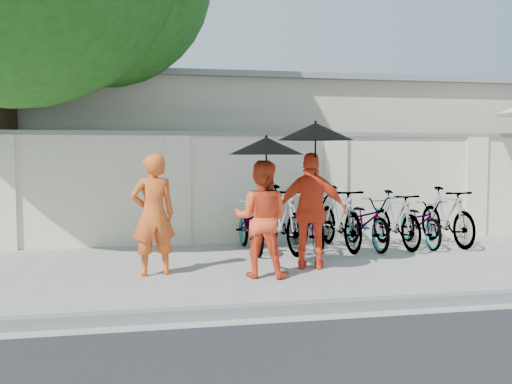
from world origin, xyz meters
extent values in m
plane|color=#ACA49A|center=(0.00, 0.00, 0.00)|extent=(80.00, 80.00, 0.00)
cube|color=slate|center=(0.00, -1.70, 0.06)|extent=(40.00, 0.16, 0.12)
cube|color=#F4E7CF|center=(1.00, 3.20, 1.00)|extent=(20.00, 0.30, 2.00)
cube|color=#B9B19E|center=(2.00, 7.00, 1.60)|extent=(14.00, 6.00, 3.20)
cylinder|color=#362313|center=(-4.20, 3.90, 2.20)|extent=(0.60, 0.60, 4.40)
imported|color=orange|center=(-1.50, 0.52, 0.84)|extent=(0.68, 0.51, 1.68)
imported|color=#FF4F25|center=(-0.06, 0.13, 0.79)|extent=(0.94, 0.85, 1.59)
cylinder|color=black|center=(-0.01, 0.05, 1.34)|extent=(0.02, 0.02, 0.88)
cone|color=black|center=(-0.01, 0.05, 1.78)|extent=(1.02, 1.02, 0.23)
imported|color=#FF4922|center=(0.77, 0.51, 0.85)|extent=(1.07, 0.71, 1.69)
cylinder|color=black|center=(0.79, 0.43, 1.48)|extent=(0.02, 0.02, 1.03)
cone|color=black|center=(0.79, 0.43, 1.99)|extent=(1.08, 1.08, 0.25)
imported|color=slate|center=(0.18, 2.11, 0.46)|extent=(0.66, 1.77, 0.92)
imported|color=slate|center=(0.70, 2.01, 0.57)|extent=(0.78, 1.94, 1.13)
imported|color=slate|center=(1.22, 2.03, 0.51)|extent=(0.83, 1.99, 1.02)
imported|color=slate|center=(1.74, 2.03, 0.55)|extent=(0.62, 1.86, 1.11)
imported|color=slate|center=(2.26, 2.07, 0.47)|extent=(0.70, 1.82, 0.95)
imported|color=slate|center=(2.78, 1.99, 0.51)|extent=(0.59, 1.72, 1.01)
imported|color=slate|center=(3.30, 2.08, 0.43)|extent=(0.65, 1.66, 0.86)
imported|color=slate|center=(3.82, 2.08, 0.53)|extent=(0.57, 1.78, 1.06)
camera|label=1|loc=(-1.65, -7.39, 1.70)|focal=40.00mm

